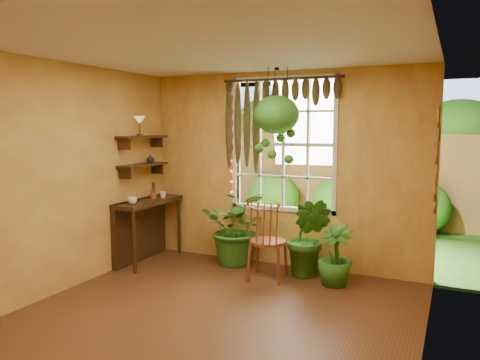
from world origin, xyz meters
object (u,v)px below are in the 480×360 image
at_px(potted_plant_left, 238,227).
at_px(windsor_chair, 267,252).
at_px(counter_ledge, 143,223).
at_px(potted_plant_mid, 309,237).
at_px(hanging_basket, 276,122).

bearing_deg(potted_plant_left, windsor_chair, -36.11).
relative_size(counter_ledge, windsor_chair, 0.97).
xyz_separation_m(counter_ledge, potted_plant_mid, (2.41, 0.28, -0.03)).
height_order(counter_ledge, windsor_chair, windsor_chair).
bearing_deg(windsor_chair, potted_plant_mid, 29.95).
distance_m(windsor_chair, hanging_basket, 1.68).
bearing_deg(hanging_basket, windsor_chair, -88.95).
relative_size(windsor_chair, potted_plant_mid, 1.18).
height_order(windsor_chair, potted_plant_mid, windsor_chair).
distance_m(counter_ledge, windsor_chair, 1.97).
relative_size(potted_plant_left, potted_plant_mid, 1.02).
xyz_separation_m(windsor_chair, potted_plant_left, (-0.62, 0.45, 0.17)).
bearing_deg(counter_ledge, potted_plant_left, 16.96).
height_order(counter_ledge, potted_plant_mid, potted_plant_mid).
bearing_deg(potted_plant_mid, potted_plant_left, 173.35).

